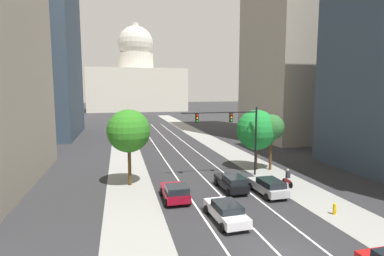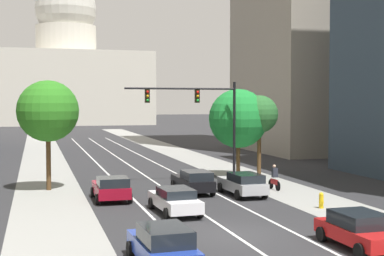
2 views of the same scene
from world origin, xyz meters
name	(u,v)px [view 1 (image 1 of 2)]	position (x,y,z in m)	size (l,w,h in m)	color
ground_plane	(168,142)	(0.00, 40.00, 0.00)	(400.00, 400.00, 0.00)	#2B2B2D
sidewalk_left	(125,149)	(-7.72, 35.00, 0.01)	(4.36, 130.00, 0.01)	gray
sidewalk_right	(217,145)	(7.72, 35.00, 0.01)	(4.36, 130.00, 0.01)	gray
lane_stripe_left	(165,161)	(-2.77, 25.00, 0.01)	(0.16, 90.00, 0.01)	white
lane_stripe_center	(186,160)	(0.00, 25.00, 0.01)	(0.16, 90.00, 0.01)	white
lane_stripe_right	(206,159)	(2.77, 25.00, 0.01)	(0.16, 90.00, 0.01)	white
office_tower_far_left	(18,48)	(-27.29, 52.73, 17.46)	(21.56, 22.88, 34.84)	#334251
capitol_building	(137,82)	(0.00, 134.41, 13.49)	(43.72, 29.99, 40.65)	beige
car_crimson	(175,192)	(-4.16, 10.18, 0.78)	(2.12, 4.07, 1.53)	maroon
car_black	(232,182)	(1.39, 11.57, 0.80)	(2.04, 4.64, 1.54)	black
car_white	(226,211)	(-1.38, 5.40, 0.74)	(2.16, 4.77, 1.40)	silver
car_silver	(268,186)	(4.16, 9.79, 0.78)	(2.08, 4.59, 1.47)	#B2B5BA
traffic_signal_mast	(234,127)	(3.32, 16.05, 5.36)	(8.37, 0.39, 7.46)	black
fire_hydrant	(335,209)	(6.87, 4.58, 0.46)	(0.26, 0.35, 0.91)	yellow
cyclist	(288,178)	(7.08, 11.45, 0.85)	(0.37, 1.70, 1.72)	black
street_tree_mid_right	(257,130)	(7.03, 18.39, 4.65)	(4.70, 4.70, 7.01)	#51381E
street_tree_near_left	(129,131)	(-7.69, 15.47, 5.34)	(4.15, 4.15, 7.44)	#51381E
street_tree_far_right	(271,128)	(8.51, 17.63, 4.97)	(2.98, 2.98, 6.51)	#51381E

